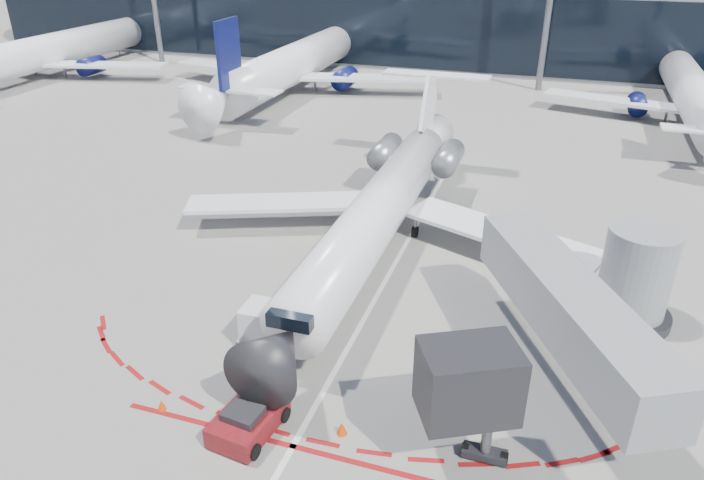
% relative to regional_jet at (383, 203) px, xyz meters
% --- Properties ---
extents(ground, '(260.00, 260.00, 0.00)m').
position_rel_regional_jet_xyz_m(ground, '(1.37, -5.29, -2.60)').
color(ground, slate).
rests_on(ground, ground).
extents(apron_centerline, '(0.25, 40.00, 0.01)m').
position_rel_regional_jet_xyz_m(apron_centerline, '(1.37, -3.29, -2.60)').
color(apron_centerline, silver).
rests_on(apron_centerline, ground).
extents(apron_stop_bar, '(14.00, 0.25, 0.01)m').
position_rel_regional_jet_xyz_m(apron_stop_bar, '(1.37, -16.79, -2.60)').
color(apron_stop_bar, maroon).
rests_on(apron_stop_bar, ground).
extents(jet_bridge, '(10.03, 15.20, 4.90)m').
position_rel_regional_jet_xyz_m(jet_bridge, '(11.16, -8.30, 0.40)').
color(jet_bridge, gray).
rests_on(jet_bridge, ground).
extents(regional_jet, '(25.25, 31.13, 7.80)m').
position_rel_regional_jet_xyz_m(regional_jet, '(0.00, 0.00, 0.00)').
color(regional_jet, white).
rests_on(regional_jet, ground).
extents(pushback_tug, '(2.37, 4.90, 1.25)m').
position_rel_regional_jet_xyz_m(pushback_tug, '(-0.50, -16.59, -2.05)').
color(pushback_tug, '#570C0D').
rests_on(pushback_tug, ground).
extents(uld_container, '(2.23, 1.91, 2.06)m').
position_rel_regional_jet_xyz_m(uld_container, '(-2.28, -11.44, -1.58)').
color(uld_container, black).
rests_on(uld_container, ground).
extents(safety_cone_left, '(0.33, 0.33, 0.46)m').
position_rel_regional_jet_xyz_m(safety_cone_left, '(-4.31, -16.60, -2.37)').
color(safety_cone_left, '#DE3D04').
rests_on(safety_cone_left, ground).
extents(safety_cone_right, '(0.40, 0.40, 0.56)m').
position_rel_regional_jet_xyz_m(safety_cone_right, '(2.87, -15.61, -2.32)').
color(safety_cone_right, '#DE3D04').
rests_on(safety_cone_right, ground).
extents(bg_airliner_0, '(35.97, 38.08, 11.64)m').
position_rel_regional_jet_xyz_m(bg_airliner_0, '(-51.94, 31.97, 3.21)').
color(bg_airliner_0, white).
rests_on(bg_airliner_0, ground).
extents(bg_airliner_1, '(37.22, 39.40, 12.04)m').
position_rel_regional_jet_xyz_m(bg_airliner_1, '(-20.02, 34.99, 3.42)').
color(bg_airliner_1, white).
rests_on(bg_airliner_1, ground).
extents(bg_airliner_2, '(31.92, 33.79, 10.33)m').
position_rel_regional_jet_xyz_m(bg_airliner_2, '(20.89, 34.19, 2.56)').
color(bg_airliner_2, white).
rests_on(bg_airliner_2, ground).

